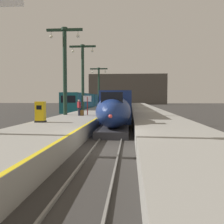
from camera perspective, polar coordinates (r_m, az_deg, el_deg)
ground_plane at (r=14.03m, az=-1.43°, el=-8.78°), size 260.00×260.00×0.00m
platform_left at (r=38.86m, az=-3.77°, el=-0.33°), size 4.80×110.00×1.05m
platform_right at (r=38.57m, az=8.24°, el=-0.38°), size 4.80×110.00×1.05m
platform_left_safety_stripe at (r=38.58m, az=-0.41°, el=0.44°), size 0.20×107.80×0.01m
rail_main_left at (r=41.31m, az=1.31°, el=-0.76°), size 0.08×110.00×0.12m
rail_main_right at (r=41.26m, az=3.39°, el=-0.77°), size 0.08×110.00×0.12m
rail_secondary_left at (r=42.50m, az=-9.67°, el=-0.69°), size 0.08×110.00×0.12m
rail_secondary_right at (r=42.16m, az=-7.69°, el=-0.71°), size 0.08×110.00×0.12m
highspeed_train_main at (r=53.59m, az=2.79°, el=2.19°), size 2.92×75.01×3.60m
regional_train_adjacent at (r=56.29m, az=-5.44°, el=2.39°), size 2.85×36.60×3.80m
station_column_mid at (r=28.55m, az=-10.72°, el=10.95°), size 4.00×0.68×9.59m
station_column_far at (r=38.61m, az=-6.70°, el=9.19°), size 4.00×0.68×9.90m
station_column_distant at (r=57.59m, az=-3.03°, el=6.63°), size 4.00×0.68×8.79m
passenger_near_edge at (r=26.58m, az=-7.54°, el=1.29°), size 0.43×0.43×1.69m
rolling_suitcase at (r=26.64m, az=-6.89°, el=-0.17°), size 0.40×0.22×0.98m
ticket_machine_yellow at (r=19.95m, az=-16.03°, el=-0.15°), size 0.76×0.62×1.60m
departure_info_board at (r=27.77m, az=-5.64°, el=2.45°), size 0.90×0.10×2.12m
terminus_back_wall at (r=115.73m, az=3.58°, el=5.22°), size 36.00×2.00×14.00m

